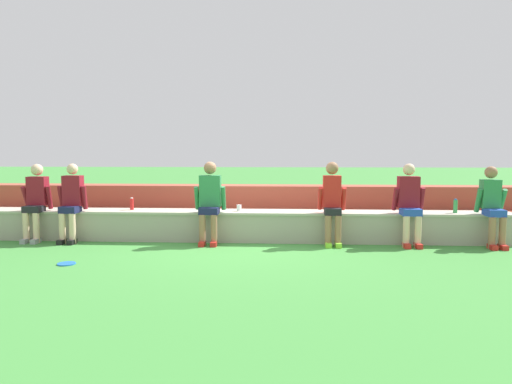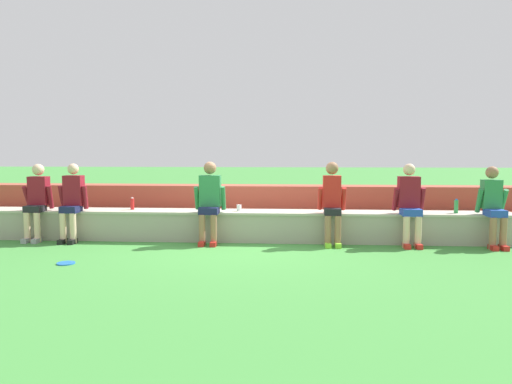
{
  "view_description": "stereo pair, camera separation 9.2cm",
  "coord_description": "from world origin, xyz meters",
  "px_view_note": "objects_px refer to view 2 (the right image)",
  "views": [
    {
      "loc": [
        0.74,
        -8.12,
        1.62
      ],
      "look_at": [
        0.25,
        0.29,
        0.89
      ],
      "focal_mm": 32.85,
      "sensor_mm": 36.0,
      "label": 1
    },
    {
      "loc": [
        0.83,
        -8.11,
        1.62
      ],
      "look_at": [
        0.25,
        0.29,
        0.89
      ],
      "focal_mm": 32.85,
      "sensor_mm": 36.0,
      "label": 2
    }
  ],
  "objects_px": {
    "person_left_of_center": "(72,200)",
    "person_rightmost_edge": "(493,204)",
    "water_bottle_near_left": "(132,204)",
    "person_right_of_center": "(332,201)",
    "person_far_right": "(410,202)",
    "plastic_cup_right_end": "(239,208)",
    "person_far_left": "(37,199)",
    "water_bottle_mid_left": "(456,206)",
    "frisbee": "(66,263)",
    "person_center": "(210,199)"
  },
  "relations": [
    {
      "from": "person_rightmost_edge",
      "to": "frisbee",
      "type": "xyz_separation_m",
      "value": [
        -6.65,
        -1.67,
        -0.72
      ]
    },
    {
      "from": "person_left_of_center",
      "to": "person_center",
      "type": "xyz_separation_m",
      "value": [
        2.49,
        -0.02,
        0.03
      ]
    },
    {
      "from": "person_far_right",
      "to": "person_rightmost_edge",
      "type": "bearing_deg",
      "value": -1.28
    },
    {
      "from": "person_right_of_center",
      "to": "person_far_right",
      "type": "distance_m",
      "value": 1.32
    },
    {
      "from": "person_left_of_center",
      "to": "person_rightmost_edge",
      "type": "relative_size",
      "value": 1.03
    },
    {
      "from": "person_left_of_center",
      "to": "water_bottle_near_left",
      "type": "height_order",
      "value": "person_left_of_center"
    },
    {
      "from": "person_right_of_center",
      "to": "person_far_right",
      "type": "relative_size",
      "value": 1.02
    },
    {
      "from": "person_left_of_center",
      "to": "plastic_cup_right_end",
      "type": "height_order",
      "value": "person_left_of_center"
    },
    {
      "from": "person_rightmost_edge",
      "to": "person_far_right",
      "type": "bearing_deg",
      "value": 178.72
    },
    {
      "from": "person_left_of_center",
      "to": "person_far_right",
      "type": "relative_size",
      "value": 0.99
    },
    {
      "from": "plastic_cup_right_end",
      "to": "water_bottle_near_left",
      "type": "bearing_deg",
      "value": 177.82
    },
    {
      "from": "water_bottle_mid_left",
      "to": "frisbee",
      "type": "height_order",
      "value": "water_bottle_mid_left"
    },
    {
      "from": "person_left_of_center",
      "to": "person_far_right",
      "type": "xyz_separation_m",
      "value": [
        5.94,
        0.04,
        0.01
      ]
    },
    {
      "from": "person_left_of_center",
      "to": "plastic_cup_right_end",
      "type": "xyz_separation_m",
      "value": [
        2.98,
        0.28,
        -0.15
      ]
    },
    {
      "from": "water_bottle_mid_left",
      "to": "water_bottle_near_left",
      "type": "xyz_separation_m",
      "value": [
        -5.82,
        0.09,
        -0.01
      ]
    },
    {
      "from": "person_center",
      "to": "person_right_of_center",
      "type": "xyz_separation_m",
      "value": [
        2.13,
        0.04,
        -0.01
      ]
    },
    {
      "from": "person_right_of_center",
      "to": "water_bottle_mid_left",
      "type": "distance_m",
      "value": 2.19
    },
    {
      "from": "person_right_of_center",
      "to": "plastic_cup_right_end",
      "type": "height_order",
      "value": "person_right_of_center"
    },
    {
      "from": "plastic_cup_right_end",
      "to": "person_right_of_center",
      "type": "bearing_deg",
      "value": -8.99
    },
    {
      "from": "person_far_right",
      "to": "person_far_left",
      "type": "bearing_deg",
      "value": 179.98
    },
    {
      "from": "person_far_left",
      "to": "water_bottle_mid_left",
      "type": "relative_size",
      "value": 5.6
    },
    {
      "from": "person_far_right",
      "to": "plastic_cup_right_end",
      "type": "xyz_separation_m",
      "value": [
        -2.97,
        0.24,
        -0.16
      ]
    },
    {
      "from": "plastic_cup_right_end",
      "to": "person_far_right",
      "type": "bearing_deg",
      "value": -4.65
    },
    {
      "from": "water_bottle_mid_left",
      "to": "frisbee",
      "type": "relative_size",
      "value": 0.98
    },
    {
      "from": "person_far_right",
      "to": "plastic_cup_right_end",
      "type": "height_order",
      "value": "person_far_right"
    },
    {
      "from": "water_bottle_mid_left",
      "to": "water_bottle_near_left",
      "type": "distance_m",
      "value": 5.82
    },
    {
      "from": "water_bottle_near_left",
      "to": "person_right_of_center",
      "type": "bearing_deg",
      "value": -5.27
    },
    {
      "from": "person_far_left",
      "to": "person_left_of_center",
      "type": "height_order",
      "value": "person_left_of_center"
    },
    {
      "from": "person_far_right",
      "to": "water_bottle_mid_left",
      "type": "distance_m",
      "value": 0.89
    },
    {
      "from": "person_right_of_center",
      "to": "water_bottle_near_left",
      "type": "distance_m",
      "value": 3.66
    },
    {
      "from": "person_rightmost_edge",
      "to": "frisbee",
      "type": "distance_m",
      "value": 6.89
    },
    {
      "from": "person_left_of_center",
      "to": "water_bottle_near_left",
      "type": "xyz_separation_m",
      "value": [
        0.98,
        0.35,
        -0.1
      ]
    },
    {
      "from": "frisbee",
      "to": "person_far_right",
      "type": "bearing_deg",
      "value": 17.83
    },
    {
      "from": "person_rightmost_edge",
      "to": "frisbee",
      "type": "bearing_deg",
      "value": -165.94
    },
    {
      "from": "person_far_right",
      "to": "frisbee",
      "type": "bearing_deg",
      "value": -162.17
    },
    {
      "from": "person_far_left",
      "to": "person_right_of_center",
      "type": "relative_size",
      "value": 0.97
    },
    {
      "from": "person_center",
      "to": "person_rightmost_edge",
      "type": "distance_m",
      "value": 4.83
    },
    {
      "from": "water_bottle_near_left",
      "to": "person_center",
      "type": "bearing_deg",
      "value": -13.83
    },
    {
      "from": "person_far_right",
      "to": "frisbee",
      "type": "distance_m",
      "value": 5.59
    },
    {
      "from": "person_center",
      "to": "person_right_of_center",
      "type": "distance_m",
      "value": 2.13
    },
    {
      "from": "plastic_cup_right_end",
      "to": "person_left_of_center",
      "type": "bearing_deg",
      "value": -174.68
    },
    {
      "from": "water_bottle_near_left",
      "to": "person_far_left",
      "type": "bearing_deg",
      "value": -169.25
    },
    {
      "from": "plastic_cup_right_end",
      "to": "person_rightmost_edge",
      "type": "bearing_deg",
      "value": -3.58
    },
    {
      "from": "person_right_of_center",
      "to": "water_bottle_mid_left",
      "type": "bearing_deg",
      "value": 6.36
    },
    {
      "from": "plastic_cup_right_end",
      "to": "person_far_left",
      "type": "bearing_deg",
      "value": -176.27
    },
    {
      "from": "person_left_of_center",
      "to": "person_rightmost_edge",
      "type": "bearing_deg",
      "value": 0.04
    },
    {
      "from": "person_left_of_center",
      "to": "water_bottle_near_left",
      "type": "bearing_deg",
      "value": 19.84
    },
    {
      "from": "person_left_of_center",
      "to": "person_rightmost_edge",
      "type": "xyz_separation_m",
      "value": [
        7.32,
        0.01,
        -0.02
      ]
    },
    {
      "from": "person_rightmost_edge",
      "to": "plastic_cup_right_end",
      "type": "relative_size",
      "value": 11.84
    },
    {
      "from": "person_left_of_center",
      "to": "person_rightmost_edge",
      "type": "distance_m",
      "value": 7.32
    }
  ]
}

